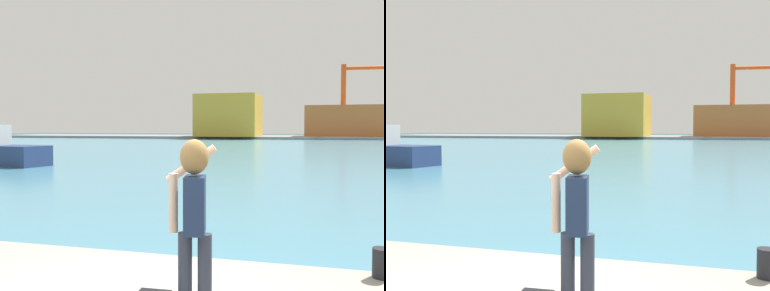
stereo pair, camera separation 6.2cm
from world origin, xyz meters
TOP-DOWN VIEW (x-y plane):
  - ground_plane at (0.00, 50.00)m, footprint 220.00×220.00m
  - harbor_water at (0.00, 52.00)m, footprint 140.00×100.00m
  - far_shore_dock at (0.00, 92.00)m, footprint 140.00×20.00m
  - person_photographer at (0.76, 0.09)m, footprint 0.53×0.55m
  - harbor_bollard at (2.71, 1.77)m, footprint 0.24×0.24m
  - warehouse_left at (-15.16, 86.88)m, footprint 12.28×13.57m
  - warehouse_right at (8.90, 92.07)m, footprint 17.76×10.90m
  - port_crane at (9.54, 89.23)m, footprint 13.74×1.91m

SIDE VIEW (x-z plane):
  - ground_plane at x=0.00m, z-range 0.00..0.00m
  - harbor_water at x=0.00m, z-range 0.00..0.02m
  - far_shore_dock at x=0.00m, z-range 0.00..0.52m
  - harbor_bollard at x=2.71m, z-range 0.52..0.89m
  - person_photographer at x=0.76m, z-range 0.72..2.46m
  - warehouse_right at x=8.90m, z-range 0.52..6.78m
  - warehouse_left at x=-15.16m, z-range 0.52..9.01m
  - port_crane at x=9.54m, z-range 2.50..16.88m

